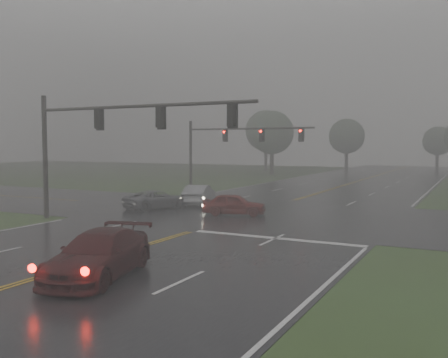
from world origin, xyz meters
The scene contains 13 objects.
main_road centered at (0.00, 20.00, 0.00)m, with size 18.00×160.00×0.02m, color black.
cross_street centered at (0.00, 22.00, 0.00)m, with size 120.00×14.00×0.02m, color black.
stop_bar centered at (4.50, 14.40, 0.00)m, with size 8.50×0.50×0.01m, color silver.
sedan_maroon centered at (1.77, 5.28, 0.00)m, with size 2.14×5.27×1.53m, color #3A0A0B.
sedan_red centered at (-0.65, 20.50, 0.00)m, with size 1.60×3.97×1.35m, color maroon.
sedan_silver centered at (-5.26, 24.11, 0.00)m, with size 1.55×4.45×1.47m, color gray.
car_grey centered at (-6.71, 20.74, 0.00)m, with size 2.12×4.59×1.28m, color #55575C.
signal_gantry_near centered at (-5.86, 14.27, 5.17)m, with size 13.95×0.32×7.33m.
signal_gantry_far centered at (-6.64, 31.15, 4.59)m, with size 11.57×0.33×6.53m.
tree_nw_a centered at (-14.07, 60.53, 6.13)m, with size 6.34×6.34×9.32m.
tree_n_mid centered at (-7.26, 77.54, 5.78)m, with size 5.99×5.99×8.80m.
tree_nw_b centered at (-19.19, 70.64, 6.69)m, with size 6.92×6.92×10.17m.
tree_n_far centered at (6.21, 88.68, 5.00)m, with size 5.19×5.19×7.62m.
Camera 1 is at (12.95, -7.37, 4.45)m, focal length 40.00 mm.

